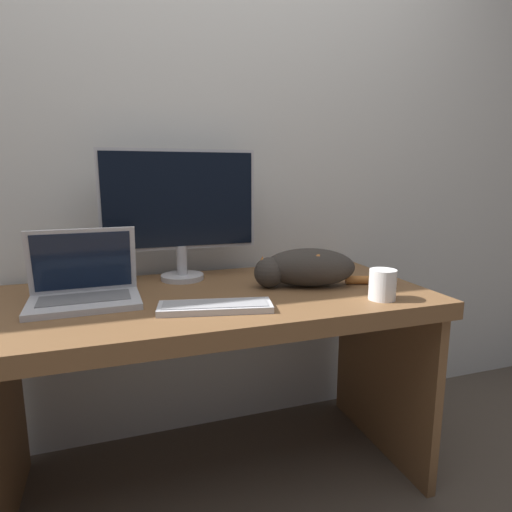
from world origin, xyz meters
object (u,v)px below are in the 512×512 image
object	(u,v)px
laptop	(84,289)
cat	(305,267)
monitor	(180,208)
external_keyboard	(215,307)
coffee_mug	(383,285)

from	to	relation	value
laptop	cat	xyz separation A→B (m)	(0.76, -0.03, 0.02)
monitor	cat	distance (m)	0.53
monitor	external_keyboard	xyz separation A→B (m)	(0.03, -0.42, -0.27)
monitor	external_keyboard	size ratio (longest dim) A/B	1.63
monitor	laptop	size ratio (longest dim) A/B	1.73
laptop	external_keyboard	world-z (taller)	laptop
monitor	external_keyboard	distance (m)	0.50
laptop	coffee_mug	size ratio (longest dim) A/B	3.39
coffee_mug	external_keyboard	bearing A→B (deg)	173.22
monitor	coffee_mug	world-z (taller)	monitor
laptop	cat	world-z (taller)	laptop
cat	coffee_mug	xyz separation A→B (m)	(0.17, -0.24, -0.02)
monitor	laptop	xyz separation A→B (m)	(-0.35, -0.22, -0.24)
external_keyboard	cat	xyz separation A→B (m)	(0.38, 0.17, 0.06)
external_keyboard	coffee_mug	xyz separation A→B (m)	(0.55, -0.07, 0.04)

